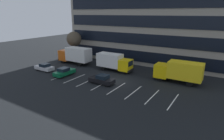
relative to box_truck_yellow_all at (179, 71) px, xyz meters
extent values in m
plane|color=black|center=(-8.53, -4.90, -1.96)|extent=(120.00, 120.00, 0.00)
cube|color=gray|center=(-8.53, 13.10, 8.84)|extent=(39.87, 13.60, 21.60)
cube|color=black|center=(-8.53, 6.24, 0.02)|extent=(38.27, 0.16, 2.30)
cube|color=black|center=(-8.53, 6.24, 3.62)|extent=(38.27, 0.16, 2.30)
cube|color=black|center=(-8.53, 6.24, 7.22)|extent=(38.27, 0.16, 2.30)
cube|color=black|center=(-8.53, 6.24, 10.82)|extent=(38.27, 0.16, 2.30)
cube|color=silver|center=(-18.33, -7.48, -1.96)|extent=(0.14, 5.40, 0.01)
cube|color=silver|center=(-15.53, -7.48, -1.96)|extent=(0.14, 5.40, 0.01)
cube|color=silver|center=(-12.73, -7.48, -1.96)|extent=(0.14, 5.40, 0.01)
cube|color=silver|center=(-9.93, -7.48, -1.96)|extent=(0.14, 5.40, 0.01)
cube|color=silver|center=(-7.13, -7.48, -1.96)|extent=(0.14, 5.40, 0.01)
cube|color=silver|center=(-4.33, -7.48, -1.96)|extent=(0.14, 5.40, 0.01)
cube|color=silver|center=(-1.53, -7.48, -1.96)|extent=(0.14, 5.40, 0.01)
cube|color=silver|center=(1.27, -7.48, -1.96)|extent=(0.14, 5.40, 0.01)
cube|color=yellow|center=(-2.73, 0.00, -0.37)|extent=(2.19, 2.39, 2.19)
cube|color=black|center=(-3.80, 0.00, 0.07)|extent=(0.06, 2.01, 0.96)
cube|color=yellow|center=(0.95, 0.00, 0.18)|extent=(5.17, 2.49, 2.69)
cube|color=black|center=(-3.87, 0.00, -1.31)|extent=(0.20, 2.39, 0.40)
cylinder|color=black|center=(-2.73, -1.02, -1.46)|extent=(0.99, 0.30, 0.99)
cylinder|color=black|center=(-2.73, 1.02, -1.46)|extent=(0.99, 0.30, 0.99)
cylinder|color=black|center=(1.98, -1.02, -1.46)|extent=(0.99, 0.30, 0.99)
cylinder|color=black|center=(1.98, 1.02, -1.46)|extent=(0.99, 0.30, 0.99)
cube|color=yellow|center=(-9.67, 0.08, -0.45)|extent=(2.07, 2.26, 2.07)
cube|color=black|center=(-8.65, 0.08, -0.04)|extent=(0.06, 1.90, 0.91)
cube|color=white|center=(-13.15, 0.08, 0.06)|extent=(4.89, 2.35, 2.54)
cube|color=black|center=(-8.59, 0.08, -1.35)|extent=(0.19, 2.26, 0.38)
cylinder|color=black|center=(-9.67, 1.05, -1.49)|extent=(0.94, 0.28, 0.94)
cylinder|color=black|center=(-9.67, -0.89, -1.49)|extent=(0.94, 0.28, 0.94)
cylinder|color=black|center=(-14.13, 1.05, -1.49)|extent=(0.94, 0.28, 0.94)
cylinder|color=black|center=(-14.13, -0.89, -1.49)|extent=(0.94, 0.28, 0.94)
cube|color=#D85914|center=(-25.00, 0.05, -0.29)|extent=(2.29, 2.50, 2.29)
cube|color=black|center=(-26.13, 0.05, 0.16)|extent=(0.06, 2.10, 1.01)
cube|color=white|center=(-21.15, 0.05, 0.28)|extent=(5.41, 2.60, 2.81)
cube|color=black|center=(-26.20, 0.05, -1.28)|extent=(0.21, 2.50, 0.42)
cylinder|color=black|center=(-25.00, -1.02, -1.44)|extent=(1.04, 0.31, 1.04)
cylinder|color=black|center=(-25.00, 1.12, -1.44)|extent=(1.04, 0.31, 1.04)
cylinder|color=black|center=(-20.07, -1.02, -1.44)|extent=(1.04, 0.31, 1.04)
cylinder|color=black|center=(-20.07, 1.12, -1.44)|extent=(1.04, 0.31, 1.04)
cube|color=silver|center=(-23.80, -7.03, -1.41)|extent=(3.98, 1.67, 0.65)
cube|color=black|center=(-23.60, -7.03, -0.81)|extent=(1.67, 1.47, 0.56)
cylinder|color=black|center=(-25.07, -7.75, -1.68)|extent=(0.56, 0.20, 0.56)
cylinder|color=black|center=(-25.07, -6.31, -1.68)|extent=(0.56, 0.20, 0.56)
cylinder|color=black|center=(-22.53, -7.75, -1.68)|extent=(0.56, 0.20, 0.56)
cylinder|color=black|center=(-22.53, -6.31, -1.68)|extent=(0.56, 0.20, 0.56)
cube|color=#0C5933|center=(-18.19, -7.14, -1.40)|extent=(1.72, 4.11, 0.67)
cube|color=black|center=(-18.19, -7.35, -0.78)|extent=(1.51, 1.73, 0.57)
cylinder|color=black|center=(-18.93, -5.83, -1.67)|extent=(0.21, 0.57, 0.57)
cylinder|color=black|center=(-17.44, -5.83, -1.67)|extent=(0.21, 0.57, 0.57)
cylinder|color=black|center=(-18.93, -8.46, -1.67)|extent=(0.21, 0.57, 0.57)
cylinder|color=black|center=(-17.44, -8.46, -1.67)|extent=(0.21, 0.57, 0.57)
cube|color=black|center=(-10.18, -6.98, -1.40)|extent=(4.11, 1.72, 0.67)
cube|color=black|center=(-9.97, -6.98, -0.78)|extent=(1.73, 1.51, 0.57)
cylinder|color=black|center=(-11.49, -7.73, -1.67)|extent=(0.57, 0.21, 0.57)
cylinder|color=black|center=(-11.49, -6.24, -1.67)|extent=(0.57, 0.21, 0.57)
cylinder|color=black|center=(-8.86, -7.73, -1.67)|extent=(0.57, 0.21, 0.57)
cylinder|color=black|center=(-8.86, -6.24, -1.67)|extent=(0.57, 0.21, 0.57)
cylinder|color=#473323|center=(-25.53, 3.60, -0.23)|extent=(0.28, 0.28, 3.45)
sphere|color=#4C4233|center=(-25.53, 3.60, 2.87)|extent=(3.51, 3.51, 3.51)
camera|label=1|loc=(6.41, -30.45, 8.92)|focal=30.72mm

